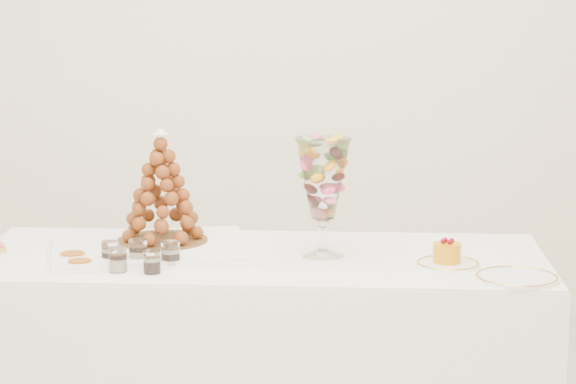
{
  "coord_description": "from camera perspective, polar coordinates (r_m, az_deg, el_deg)",
  "views": [
    {
      "loc": [
        0.15,
        -3.14,
        1.55
      ],
      "look_at": [
        0.07,
        0.22,
        0.92
      ],
      "focal_mm": 70.0,
      "sensor_mm": 36.0,
      "label": 1
    }
  ],
  "objects": [
    {
      "name": "buffet_table",
      "position": [
        3.67,
        -1.47,
        -8.51
      ],
      "size": [
        1.86,
        0.8,
        0.69
      ],
      "rotation": [
        0.0,
        0.0,
        -0.04
      ],
      "color": "white",
      "rests_on": "ground"
    },
    {
      "name": "lace_tray",
      "position": [
        3.66,
        -6.94,
        -2.83
      ],
      "size": [
        0.72,
        0.6,
        0.02
      ],
      "primitive_type": "cube",
      "rotation": [
        0.0,
        0.0,
        0.22
      ],
      "color": "white",
      "rests_on": "buffet_table"
    },
    {
      "name": "cake_plate",
      "position": [
        3.48,
        8.12,
        -3.65
      ],
      "size": [
        0.2,
        0.2,
        0.01
      ],
      "primitive_type": "cylinder",
      "color": "white",
      "rests_on": "buffet_table"
    },
    {
      "name": "croquembouche",
      "position": [
        3.67,
        -6.45,
        0.25
      ],
      "size": [
        0.3,
        0.3,
        0.37
      ],
      "rotation": [
        0.0,
        0.0,
        -0.14
      ],
      "color": "brown",
      "rests_on": "lace_tray"
    },
    {
      "name": "ramekin_back",
      "position": [
        3.55,
        -10.89,
        -3.32
      ],
      "size": [
        0.08,
        0.08,
        0.03
      ],
      "primitive_type": "cylinder",
      "color": "white",
      "rests_on": "buffet_table"
    },
    {
      "name": "verrine_e",
      "position": [
        3.38,
        -6.92,
        -3.55
      ],
      "size": [
        0.06,
        0.06,
        0.07
      ],
      "primitive_type": "cylinder",
      "rotation": [
        0.0,
        0.0,
        0.23
      ],
      "color": "white",
      "rests_on": "buffet_table"
    },
    {
      "name": "ramekin_front",
      "position": [
        3.46,
        -10.52,
        -3.68
      ],
      "size": [
        0.08,
        0.08,
        0.02
      ],
      "primitive_type": "cylinder",
      "color": "white",
      "rests_on": "buffet_table"
    },
    {
      "name": "verrine_a",
      "position": [
        3.51,
        -9.02,
        -3.05
      ],
      "size": [
        0.07,
        0.07,
        0.07
      ],
      "primitive_type": "cylinder",
      "rotation": [
        0.0,
        0.0,
        0.28
      ],
      "color": "white",
      "rests_on": "buffet_table"
    },
    {
      "name": "verrine_b",
      "position": [
        3.49,
        -7.62,
        -3.04
      ],
      "size": [
        0.06,
        0.06,
        0.08
      ],
      "primitive_type": "cylinder",
      "rotation": [
        0.0,
        0.0,
        -0.1
      ],
      "color": "white",
      "rests_on": "buffet_table"
    },
    {
      "name": "macaron_vase",
      "position": [
        3.52,
        1.79,
        0.6
      ],
      "size": [
        0.17,
        0.17,
        0.38
      ],
      "color": "white",
      "rests_on": "buffet_table"
    },
    {
      "name": "spare_plate",
      "position": [
        3.35,
        11.54,
        -4.3
      ],
      "size": [
        0.24,
        0.24,
        0.01
      ],
      "primitive_type": "cylinder",
      "color": "white",
      "rests_on": "buffet_table"
    },
    {
      "name": "mousse_cake",
      "position": [
        3.48,
        8.08,
        -3.05
      ],
      "size": [
        0.09,
        0.09,
        0.08
      ],
      "color": "orange",
      "rests_on": "cake_plate"
    },
    {
      "name": "verrine_d",
      "position": [
        3.41,
        -8.63,
        -3.42
      ],
      "size": [
        0.06,
        0.06,
        0.07
      ],
      "primitive_type": "cylinder",
      "rotation": [
        0.0,
        0.0,
        -0.2
      ],
      "color": "white",
      "rests_on": "buffet_table"
    },
    {
      "name": "verrine_c",
      "position": [
        3.45,
        -5.99,
        -3.15
      ],
      "size": [
        0.06,
        0.06,
        0.08
      ],
      "primitive_type": "cylinder",
      "rotation": [
        0.0,
        0.0,
        -0.08
      ],
      "color": "white",
      "rests_on": "buffet_table"
    }
  ]
}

